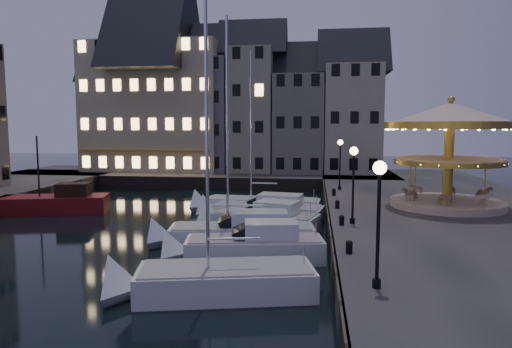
# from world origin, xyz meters

# --- Properties ---
(ground) EXTENTS (160.00, 160.00, 0.00)m
(ground) POSITION_xyz_m (0.00, 0.00, 0.00)
(ground) COLOR black
(ground) RESTS_ON ground
(quay_east) EXTENTS (16.00, 56.00, 1.30)m
(quay_east) POSITION_xyz_m (14.00, 6.00, 0.65)
(quay_east) COLOR #474442
(quay_east) RESTS_ON ground
(quay_north) EXTENTS (44.00, 12.00, 1.30)m
(quay_north) POSITION_xyz_m (-8.00, 28.00, 0.65)
(quay_north) COLOR #474442
(quay_north) RESTS_ON ground
(quaywall_e) EXTENTS (0.15, 44.00, 1.30)m
(quaywall_e) POSITION_xyz_m (6.00, 6.00, 0.65)
(quaywall_e) COLOR #47423A
(quaywall_e) RESTS_ON ground
(quaywall_n) EXTENTS (48.00, 0.15, 1.30)m
(quaywall_n) POSITION_xyz_m (-6.00, 22.00, 0.65)
(quaywall_n) COLOR #47423A
(quaywall_n) RESTS_ON ground
(streetlamp_a) EXTENTS (0.44, 0.44, 4.17)m
(streetlamp_a) POSITION_xyz_m (7.20, -9.00, 4.02)
(streetlamp_a) COLOR black
(streetlamp_a) RESTS_ON quay_east
(streetlamp_b) EXTENTS (0.44, 0.44, 4.17)m
(streetlamp_b) POSITION_xyz_m (7.20, 1.00, 4.02)
(streetlamp_b) COLOR black
(streetlamp_b) RESTS_ON quay_east
(streetlamp_c) EXTENTS (0.44, 0.44, 4.17)m
(streetlamp_c) POSITION_xyz_m (7.20, 14.50, 4.02)
(streetlamp_c) COLOR black
(streetlamp_c) RESTS_ON quay_east
(bollard_a) EXTENTS (0.30, 0.30, 0.57)m
(bollard_a) POSITION_xyz_m (6.60, -5.00, 1.60)
(bollard_a) COLOR black
(bollard_a) RESTS_ON quay_east
(bollard_b) EXTENTS (0.30, 0.30, 0.57)m
(bollard_b) POSITION_xyz_m (6.60, 0.50, 1.60)
(bollard_b) COLOR black
(bollard_b) RESTS_ON quay_east
(bollard_c) EXTENTS (0.30, 0.30, 0.57)m
(bollard_c) POSITION_xyz_m (6.60, 5.50, 1.60)
(bollard_c) COLOR black
(bollard_c) RESTS_ON quay_east
(bollard_d) EXTENTS (0.30, 0.30, 0.57)m
(bollard_d) POSITION_xyz_m (6.60, 11.00, 1.60)
(bollard_d) COLOR black
(bollard_d) RESTS_ON quay_east
(townhouse_na) EXTENTS (5.50, 8.00, 12.80)m
(townhouse_na) POSITION_xyz_m (-19.50, 30.00, 7.78)
(townhouse_na) COLOR tan
(townhouse_na) RESTS_ON quay_north
(townhouse_nb) EXTENTS (6.16, 8.00, 13.80)m
(townhouse_nb) POSITION_xyz_m (-14.05, 30.00, 8.28)
(townhouse_nb) COLOR #B8A88F
(townhouse_nb) RESTS_ON quay_north
(townhouse_nc) EXTENTS (6.82, 8.00, 14.80)m
(townhouse_nc) POSITION_xyz_m (-8.00, 30.00, 8.78)
(townhouse_nc) COLOR slate
(townhouse_nc) RESTS_ON quay_north
(townhouse_nd) EXTENTS (5.50, 8.00, 15.80)m
(townhouse_nd) POSITION_xyz_m (-2.25, 30.00, 9.28)
(townhouse_nd) COLOR gray
(townhouse_nd) RESTS_ON quay_north
(townhouse_ne) EXTENTS (6.16, 8.00, 12.80)m
(townhouse_ne) POSITION_xyz_m (3.20, 30.00, 7.78)
(townhouse_ne) COLOR slate
(townhouse_ne) RESTS_ON quay_north
(townhouse_nf) EXTENTS (6.82, 8.00, 13.80)m
(townhouse_nf) POSITION_xyz_m (9.25, 30.00, 8.28)
(townhouse_nf) COLOR #A7A18D
(townhouse_nf) RESTS_ON quay_north
(hotel_corner) EXTENTS (17.60, 9.00, 16.80)m
(hotel_corner) POSITION_xyz_m (-14.00, 30.00, 9.78)
(hotel_corner) COLOR #BEB792
(hotel_corner) RESTS_ON quay_north
(motorboat_a) EXTENTS (7.97, 4.16, 13.22)m
(motorboat_a) POSITION_xyz_m (1.21, -7.09, 0.54)
(motorboat_a) COLOR white
(motorboat_a) RESTS_ON ground
(motorboat_b) EXTENTS (7.82, 3.34, 2.15)m
(motorboat_b) POSITION_xyz_m (1.86, -2.29, 0.64)
(motorboat_b) COLOR silver
(motorboat_b) RESTS_ON ground
(motorboat_c) EXTENTS (9.01, 3.44, 11.90)m
(motorboat_c) POSITION_xyz_m (0.83, 0.35, 0.68)
(motorboat_c) COLOR silver
(motorboat_c) RESTS_ON ground
(motorboat_d) EXTENTS (7.65, 4.39, 2.15)m
(motorboat_d) POSITION_xyz_m (1.69, 4.32, 0.64)
(motorboat_d) COLOR silver
(motorboat_d) RESTS_ON ground
(motorboat_e) EXTENTS (8.73, 3.80, 2.15)m
(motorboat_e) POSITION_xyz_m (1.51, 7.14, 0.64)
(motorboat_e) COLOR silver
(motorboat_e) RESTS_ON ground
(motorboat_f) EXTENTS (9.74, 3.16, 12.91)m
(motorboat_f) POSITION_xyz_m (0.63, 10.00, 0.53)
(motorboat_f) COLOR silver
(motorboat_f) RESTS_ON ground
(red_fishing_boat) EXTENTS (8.30, 4.63, 6.06)m
(red_fishing_boat) POSITION_xyz_m (-14.37, 8.15, 0.70)
(red_fishing_boat) COLOR maroon
(red_fishing_boat) RESTS_ON ground
(carousel) EXTENTS (8.23, 8.23, 7.20)m
(carousel) POSITION_xyz_m (13.76, 7.05, 6.04)
(carousel) COLOR beige
(carousel) RESTS_ON quay_east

